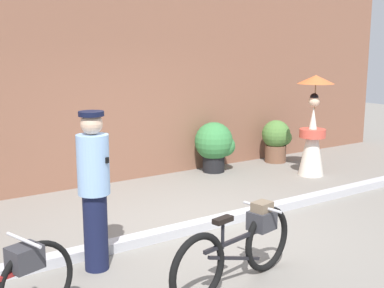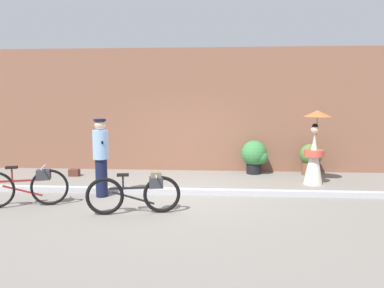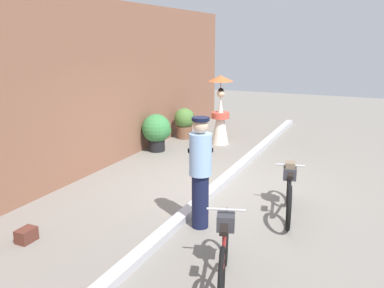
# 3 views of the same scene
# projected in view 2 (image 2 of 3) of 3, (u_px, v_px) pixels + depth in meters

# --- Properties ---
(ground_plane) EXTENTS (30.00, 30.00, 0.00)m
(ground_plane) POSITION_uv_depth(u_px,v_px,m) (178.00, 194.00, 8.36)
(ground_plane) COLOR gray
(building_wall) EXTENTS (14.00, 0.40, 3.68)m
(building_wall) POSITION_uv_depth(u_px,v_px,m) (188.00, 110.00, 11.11)
(building_wall) COLOR brown
(building_wall) RESTS_ON ground_plane
(sidewalk_curb) EXTENTS (14.00, 0.20, 0.12)m
(sidewalk_curb) POSITION_uv_depth(u_px,v_px,m) (178.00, 191.00, 8.36)
(sidewalk_curb) COLOR #B2B2B7
(sidewalk_curb) RESTS_ON ground_plane
(bicycle_near_officer) EXTENTS (1.76, 0.53, 0.79)m
(bicycle_near_officer) POSITION_uv_depth(u_px,v_px,m) (138.00, 192.00, 6.88)
(bicycle_near_officer) COLOR black
(bicycle_near_officer) RESTS_ON ground_plane
(bicycle_far_side) EXTENTS (1.70, 0.64, 0.84)m
(bicycle_far_side) POSITION_uv_depth(u_px,v_px,m) (26.00, 186.00, 7.32)
(bicycle_far_side) COLOR black
(bicycle_far_side) RESTS_ON ground_plane
(person_officer) EXTENTS (0.34, 0.35, 1.73)m
(person_officer) POSITION_uv_depth(u_px,v_px,m) (101.00, 155.00, 8.02)
(person_officer) COLOR #141938
(person_officer) RESTS_ON ground_plane
(person_with_parasol) EXTENTS (0.69, 0.69, 1.89)m
(person_with_parasol) POSITION_uv_depth(u_px,v_px,m) (314.00, 150.00, 9.21)
(person_with_parasol) COLOR silver
(person_with_parasol) RESTS_ON ground_plane
(potted_plant_by_door) EXTENTS (0.76, 0.74, 0.97)m
(potted_plant_by_door) POSITION_uv_depth(u_px,v_px,m) (255.00, 155.00, 10.56)
(potted_plant_by_door) COLOR black
(potted_plant_by_door) RESTS_ON ground_plane
(potted_plant_small) EXTENTS (0.61, 0.59, 0.89)m
(potted_plant_small) POSITION_uv_depth(u_px,v_px,m) (311.00, 158.00, 10.41)
(potted_plant_small) COLOR brown
(potted_plant_small) RESTS_ON ground_plane
(backpack_on_pavement) EXTENTS (0.28, 0.20, 0.20)m
(backpack_on_pavement) POSITION_uv_depth(u_px,v_px,m) (74.00, 172.00, 10.29)
(backpack_on_pavement) COLOR #592D23
(backpack_on_pavement) RESTS_ON ground_plane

